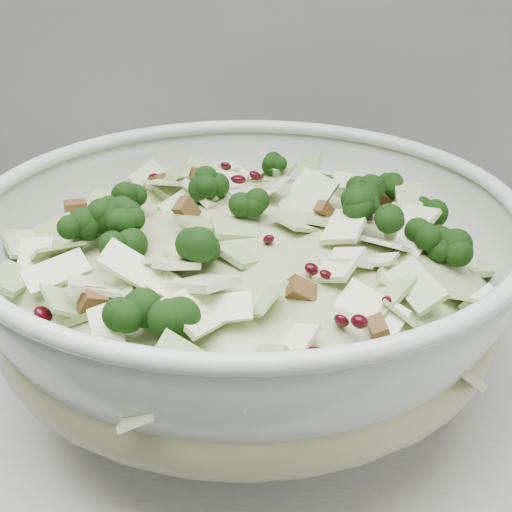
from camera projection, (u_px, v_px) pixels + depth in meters
The scene contains 2 objects.
mixing_bowl at pixel (247, 292), 0.55m from camera, with size 0.52×0.52×0.16m.
salad at pixel (247, 261), 0.54m from camera, with size 0.52×0.52×0.16m.
Camera 1 is at (0.44, 1.13, 1.26)m, focal length 50.00 mm.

